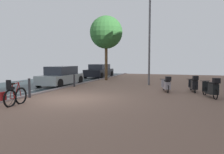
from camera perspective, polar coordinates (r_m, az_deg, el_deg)
ground at (r=10.19m, az=-3.88°, el=-6.20°), size 21.00×40.00×0.13m
bicycle_foreground at (r=9.88m, az=-23.96°, el=-4.44°), size 0.65×1.38×1.11m
scooter_near at (r=11.83m, az=24.37°, el=-2.72°), size 0.80×1.79×1.04m
scooter_mid at (r=13.60m, az=20.33°, el=-1.81°), size 0.61×1.80×1.00m
scooter_far at (r=13.20m, az=13.90°, el=-1.93°), size 0.75×1.60×0.95m
parked_car_near at (r=16.67m, az=-12.99°, el=0.20°), size 1.83×4.06×1.39m
parked_car_far at (r=23.71m, az=-3.29°, el=1.55°), size 1.97×4.25×1.41m
lamp_post at (r=16.57m, az=9.64°, el=10.66°), size 0.20×0.52×6.70m
street_tree at (r=20.52m, az=-1.52°, el=11.39°), size 2.98×2.98×5.86m
bollard_near at (r=11.64m, az=-20.53°, el=-2.66°), size 0.12×0.12×0.95m
bollard_far at (r=15.55m, az=-9.71°, el=-0.92°), size 0.12×0.12×0.85m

